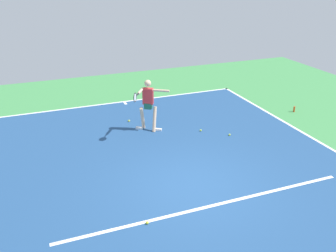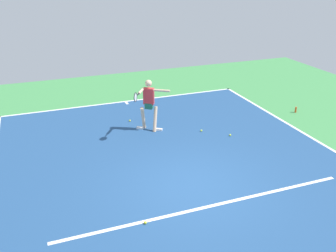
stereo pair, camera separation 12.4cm
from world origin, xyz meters
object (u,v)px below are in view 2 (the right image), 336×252
(tennis_ball_far_corner, at_px, (201,131))
(water_bottle, at_px, (296,110))
(tennis_ball_centre_court, at_px, (145,223))
(tennis_player, at_px, (149,102))
(tennis_ball_near_service_line, at_px, (130,121))
(tennis_ball_by_baseline, at_px, (230,135))

(tennis_ball_far_corner, distance_m, water_bottle, 4.13)
(tennis_ball_centre_court, bearing_deg, water_bottle, -149.42)
(tennis_player, distance_m, tennis_ball_far_corner, 2.02)
(tennis_player, relative_size, tennis_ball_centre_court, 26.90)
(tennis_ball_centre_court, relative_size, tennis_ball_near_service_line, 1.00)
(tennis_ball_far_corner, bearing_deg, tennis_ball_by_baseline, 137.63)
(tennis_ball_by_baseline, distance_m, tennis_ball_near_service_line, 3.63)
(tennis_ball_near_service_line, bearing_deg, tennis_ball_centre_court, 78.09)
(tennis_ball_far_corner, height_order, tennis_ball_near_service_line, same)
(tennis_ball_by_baseline, xyz_separation_m, tennis_ball_centre_court, (3.96, 3.34, 0.00))
(tennis_ball_far_corner, relative_size, water_bottle, 0.30)
(tennis_ball_near_service_line, bearing_deg, water_bottle, 167.57)
(tennis_player, bearing_deg, tennis_ball_far_corner, -171.26)
(tennis_ball_by_baseline, relative_size, tennis_ball_far_corner, 1.00)
(tennis_ball_far_corner, bearing_deg, water_bottle, -175.36)
(tennis_player, xyz_separation_m, tennis_ball_far_corner, (-1.61, 0.73, -0.98))
(tennis_player, distance_m, water_bottle, 5.81)
(water_bottle, bearing_deg, tennis_ball_by_baseline, 16.47)
(tennis_player, relative_size, tennis_ball_far_corner, 26.90)
(tennis_player, bearing_deg, water_bottle, -150.94)
(tennis_player, height_order, tennis_ball_by_baseline, tennis_player)
(water_bottle, bearing_deg, tennis_player, -3.91)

